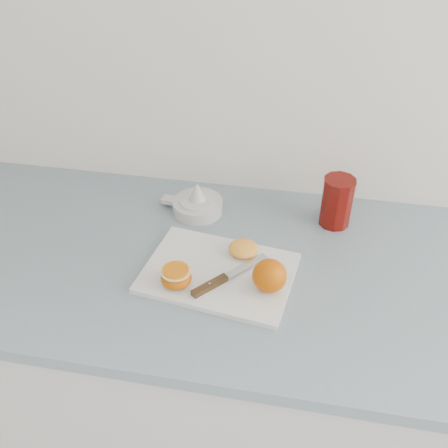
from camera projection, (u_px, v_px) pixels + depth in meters
name	position (u px, v px, depth m)	size (l,w,h in m)	color
counter	(272.00, 388.00, 1.35)	(2.36, 0.64, 0.89)	silver
cutting_board	(219.00, 273.00, 1.06)	(0.31, 0.22, 0.01)	silver
whole_orange	(269.00, 276.00, 0.99)	(0.07, 0.07, 0.07)	#C85603
half_orange	(176.00, 277.00, 1.01)	(0.06, 0.06, 0.04)	#C85603
squeezed_shell	(243.00, 248.00, 1.09)	(0.06, 0.06, 0.03)	#F79C2E
paring_knife	(216.00, 282.00, 1.02)	(0.14, 0.16, 0.01)	#402D16
citrus_juicer	(197.00, 204.00, 1.24)	(0.16, 0.12, 0.08)	silver
red_tumbler	(336.00, 203.00, 1.18)	(0.08, 0.08, 0.12)	#620B06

